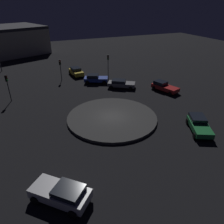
# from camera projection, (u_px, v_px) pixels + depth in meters

# --- Properties ---
(ground_plane) EXTENTS (119.55, 119.55, 0.00)m
(ground_plane) POSITION_uv_depth(u_px,v_px,m) (112.00, 118.00, 26.78)
(ground_plane) COLOR black
(roundabout_island) EXTENTS (11.12, 11.12, 0.32)m
(roundabout_island) POSITION_uv_depth(u_px,v_px,m) (112.00, 117.00, 26.71)
(roundabout_island) COLOR #383838
(roundabout_island) RESTS_ON ground_plane
(car_grey) EXTENTS (3.97, 4.73, 1.36)m
(car_grey) POSITION_uv_depth(u_px,v_px,m) (121.00, 84.00, 35.83)
(car_grey) COLOR slate
(car_grey) RESTS_ON ground_plane
(car_blue) EXTENTS (3.41, 4.51, 1.52)m
(car_blue) POSITION_uv_depth(u_px,v_px,m) (95.00, 78.00, 37.93)
(car_blue) COLOR #1E38A5
(car_blue) RESTS_ON ground_plane
(car_silver) EXTENTS (4.43, 4.44, 1.49)m
(car_silver) POSITION_uv_depth(u_px,v_px,m) (62.00, 193.00, 15.47)
(car_silver) COLOR silver
(car_silver) RESTS_ON ground_plane
(car_yellow) EXTENTS (4.12, 2.25, 1.56)m
(car_yellow) POSITION_uv_depth(u_px,v_px,m) (76.00, 71.00, 41.61)
(car_yellow) COLOR gold
(car_yellow) RESTS_ON ground_plane
(car_red) EXTENTS (4.72, 3.02, 1.46)m
(car_red) POSITION_uv_depth(u_px,v_px,m) (164.00, 87.00, 34.57)
(car_red) COLOR red
(car_red) RESTS_ON ground_plane
(car_green) EXTENTS (4.61, 3.55, 1.38)m
(car_green) POSITION_uv_depth(u_px,v_px,m) (199.00, 124.00, 24.09)
(car_green) COLOR #1E7238
(car_green) RESTS_ON ground_plane
(traffic_light_west) EXTENTS (0.38, 0.33, 3.74)m
(traffic_light_west) POSITION_uv_depth(u_px,v_px,m) (60.00, 66.00, 38.35)
(traffic_light_west) COLOR #2D2D2D
(traffic_light_west) RESTS_ON ground_plane
(traffic_light_west_near) EXTENTS (0.39, 0.36, 4.34)m
(traffic_light_west_near) POSITION_uv_depth(u_px,v_px,m) (108.00, 62.00, 39.28)
(traffic_light_west_near) COLOR #2D2D2D
(traffic_light_west_near) RESTS_ON ground_plane
(traffic_light_southwest_near) EXTENTS (0.38, 0.39, 3.92)m
(traffic_light_southwest_near) POSITION_uv_depth(u_px,v_px,m) (7.00, 83.00, 30.12)
(traffic_light_southwest_near) COLOR #2D2D2D
(traffic_light_southwest_near) RESTS_ON ground_plane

